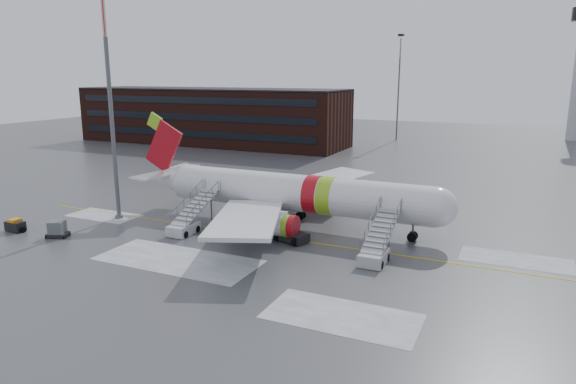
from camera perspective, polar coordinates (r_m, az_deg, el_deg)
The scene contains 10 objects.
ground at distance 49.97m, azimuth 0.35°, elevation -4.92°, with size 260.00×260.00×0.00m, color #494C4F.
airliner at distance 52.87m, azimuth -0.03°, elevation -0.08°, with size 35.03×32.97×11.18m.
airstair_fwd at distance 43.92m, azimuth 9.80°, elevation -6.21°, with size 2.05×7.70×3.48m.
airstair_aft at distance 51.89m, azimuth -11.06°, elevation -3.26°, with size 2.05×7.70×3.48m.
pushback_tug at distance 48.32m, azimuth 0.23°, elevation -4.56°, with size 3.53×3.05×1.81m.
uld_container at distance 54.36m, azimuth -24.25°, elevation -3.82°, with size 2.29×2.02×1.55m.
baggage_tractor at distance 58.20m, azimuth -28.04°, elevation -3.34°, with size 2.45×1.18×1.27m.
light_mast_near at distance 57.18m, azimuth -19.13°, elevation 9.38°, with size 1.20×1.20×24.02m.
terminal_building at distance 117.99m, azimuth -8.61°, elevation 8.38°, with size 62.00×16.11×12.30m.
light_mast_far_n at distance 124.41m, azimuth 12.22°, elevation 11.99°, with size 1.20×1.20×24.25m.
Camera 1 is at (19.66, -43.29, 15.36)m, focal length 32.00 mm.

